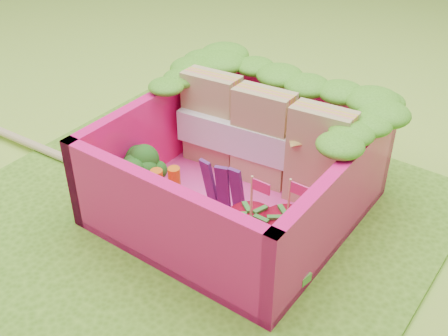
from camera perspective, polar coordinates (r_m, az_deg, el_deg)
ground at (r=3.24m, az=-3.83°, el=-5.68°), size 14.00×14.00×0.00m
placemat at (r=3.23m, az=-3.84°, el=-5.48°), size 2.60×2.60×0.03m
bento_floor at (r=3.28m, az=1.15°, el=-3.71°), size 1.30×1.30×0.05m
bento_box at (r=3.13m, az=1.20°, el=-0.11°), size 1.30×1.30×0.55m
lettuce_ruffle at (r=3.31m, az=5.98°, el=8.38°), size 1.43×0.83×0.11m
sandwich_stack at (r=3.29m, az=4.02°, el=3.01°), size 1.09×0.30×0.60m
broccoli at (r=3.23m, az=-7.92°, el=-0.17°), size 0.34×0.34×0.26m
carrot_sticks at (r=3.15m, az=-5.86°, el=-2.14°), size 0.14×0.13×0.27m
purple_wedges at (r=3.03m, az=-0.04°, el=-2.36°), size 0.23×0.06×0.38m
strawberry_left at (r=2.85m, az=2.68°, el=-6.64°), size 0.24×0.24×0.48m
strawberry_right at (r=2.85m, az=6.31°, el=-6.95°), size 0.24×0.24×0.48m
snap_peas at (r=2.89m, az=2.75°, el=-8.83°), size 0.64×0.25×0.05m
chopsticks at (r=3.79m, az=-15.29°, el=0.70°), size 2.47×0.19×0.05m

